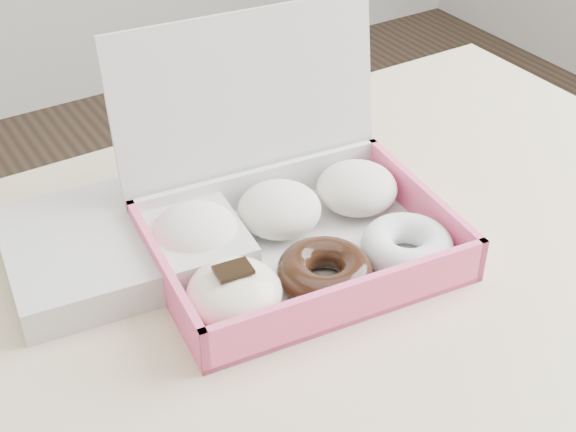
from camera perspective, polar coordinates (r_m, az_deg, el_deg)
table at (r=0.81m, az=-0.39°, el=-12.21°), size 1.20×0.80×0.75m
donut_box at (r=0.82m, az=0.19°, el=-0.58°), size 0.32×0.29×0.22m
newspapers at (r=0.84m, az=-11.69°, el=-1.85°), size 0.25×0.21×0.04m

